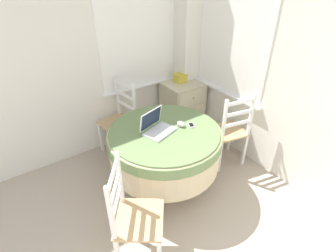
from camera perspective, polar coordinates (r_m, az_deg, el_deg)
name	(u,v)px	position (r m, az deg, el deg)	size (l,w,h in m)	color
corner_room_shell	(189,77)	(2.61, 4.60, 10.53)	(4.55, 5.10, 2.55)	white
round_dining_table	(164,145)	(2.82, -0.78, -4.18)	(1.21, 1.21, 0.75)	#4C3D2D
laptop	(157,127)	(2.68, -2.47, -0.22)	(0.37, 0.33, 0.22)	silver
computer_mouse	(181,124)	(2.78, 2.81, 0.45)	(0.07, 0.10, 0.05)	silver
cell_phone	(191,125)	(2.80, 5.09, 0.20)	(0.09, 0.12, 0.01)	#B2B7BC
dining_chair_near_back_window	(120,121)	(3.48, -10.41, 1.13)	(0.45, 0.48, 1.00)	tan
dining_chair_near_right_window	(229,132)	(3.29, 13.15, -1.23)	(0.49, 0.46, 1.00)	tan
dining_chair_camera_near	(134,217)	(2.27, -7.44, -19.11)	(0.56, 0.56, 1.00)	tan
corner_cabinet	(182,107)	(3.95, 3.11, 4.25)	(0.55, 0.51, 0.78)	beige
storage_box	(180,78)	(3.80, 2.65, 10.45)	(0.15, 0.16, 0.12)	gold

